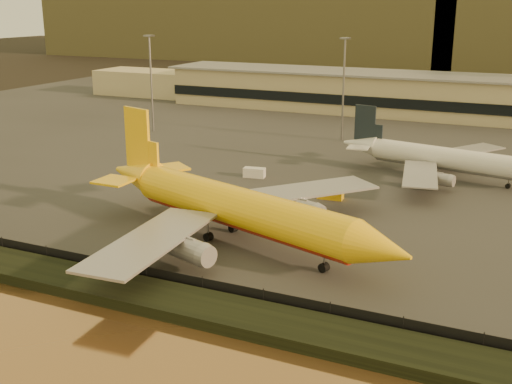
# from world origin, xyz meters

# --- Properties ---
(ground) EXTENTS (900.00, 900.00, 0.00)m
(ground) POSITION_xyz_m (0.00, 0.00, 0.00)
(ground) COLOR black
(ground) RESTS_ON ground
(embankment) EXTENTS (320.00, 7.00, 1.40)m
(embankment) POSITION_xyz_m (0.00, -17.00, 0.70)
(embankment) COLOR black
(embankment) RESTS_ON ground
(tarmac) EXTENTS (320.00, 220.00, 0.20)m
(tarmac) POSITION_xyz_m (0.00, 95.00, 0.10)
(tarmac) COLOR #2D2D2D
(tarmac) RESTS_ON ground
(perimeter_fence) EXTENTS (300.00, 0.05, 2.20)m
(perimeter_fence) POSITION_xyz_m (0.00, -13.00, 1.30)
(perimeter_fence) COLOR black
(perimeter_fence) RESTS_ON tarmac
(terminal_building) EXTENTS (202.00, 25.00, 12.60)m
(terminal_building) POSITION_xyz_m (-14.52, 125.55, 6.25)
(terminal_building) COLOR tan
(terminal_building) RESTS_ON tarmac
(apron_light_masts) EXTENTS (152.20, 12.20, 25.40)m
(apron_light_masts) POSITION_xyz_m (15.00, 75.00, 15.70)
(apron_light_masts) COLOR slate
(apron_light_masts) RESTS_ON tarmac
(distant_hills) EXTENTS (470.00, 160.00, 70.00)m
(distant_hills) POSITION_xyz_m (-20.74, 340.00, 31.39)
(distant_hills) COLOR brown
(distant_hills) RESTS_ON ground
(dhl_cargo_jet) EXTENTS (56.26, 53.60, 17.21)m
(dhl_cargo_jet) POSITION_xyz_m (-2.40, 4.68, 5.34)
(dhl_cargo_jet) COLOR yellow
(dhl_cargo_jet) RESTS_ON tarmac
(white_narrowbody_jet) EXTENTS (44.68, 42.96, 12.90)m
(white_narrowbody_jet) POSITION_xyz_m (19.38, 53.60, 4.05)
(white_narrowbody_jet) COLOR silver
(white_narrowbody_jet) RESTS_ON tarmac
(gse_vehicle_yellow) EXTENTS (4.61, 2.33, 2.02)m
(gse_vehicle_yellow) POSITION_xyz_m (3.50, 30.69, 1.21)
(gse_vehicle_yellow) COLOR yellow
(gse_vehicle_yellow) RESTS_ON tarmac
(gse_vehicle_white) EXTENTS (4.52, 2.59, 1.92)m
(gse_vehicle_white) POSITION_xyz_m (-14.98, 38.24, 1.16)
(gse_vehicle_white) COLOR silver
(gse_vehicle_white) RESTS_ON tarmac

